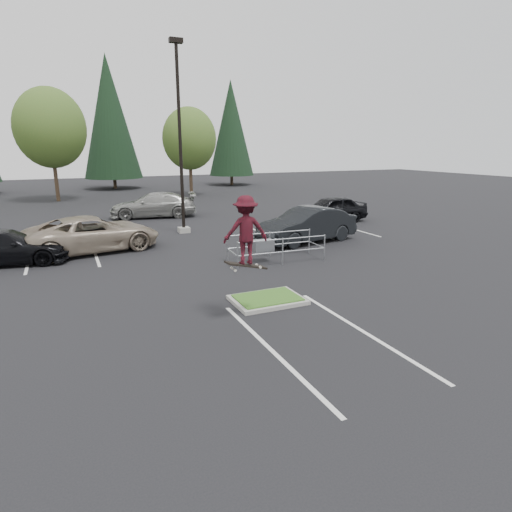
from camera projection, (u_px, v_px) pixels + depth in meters
name	position (u px, v px, depth m)	size (l,w,h in m)	color
ground	(267.00, 302.00, 13.52)	(120.00, 120.00, 0.00)	black
grass_median	(267.00, 299.00, 13.50)	(2.20, 1.60, 0.16)	gray
stall_lines	(178.00, 261.00, 18.30)	(22.62, 17.60, 0.01)	silver
light_pole	(181.00, 150.00, 23.17)	(0.70, 0.60, 10.12)	gray
decid_b	(50.00, 131.00, 36.59)	(5.89, 5.89, 9.64)	#38281C
decid_c	(189.00, 141.00, 40.93)	(5.12, 5.12, 8.38)	#38281C
conif_b	(110.00, 117.00, 47.32)	(6.38, 6.38, 14.50)	#38281C
conif_c	(231.00, 128.00, 52.24)	(5.50, 5.50, 12.50)	#38281C
cart_corral	(266.00, 245.00, 18.04)	(4.05, 1.64, 1.13)	#989CA1
skateboarder	(246.00, 231.00, 11.54)	(1.31, 0.89, 2.09)	black
car_l_tan	(93.00, 234.00, 19.77)	(2.75, 5.97, 1.66)	gray
car_l_black	(4.00, 247.00, 17.64)	(2.01, 4.95, 1.44)	black
car_r_charc	(307.00, 225.00, 21.70)	(1.87, 5.36, 1.76)	black
car_r_black	(330.00, 209.00, 27.43)	(1.97, 4.89, 1.67)	black
car_far_silver	(154.00, 205.00, 29.36)	(2.35, 5.77, 1.67)	gray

